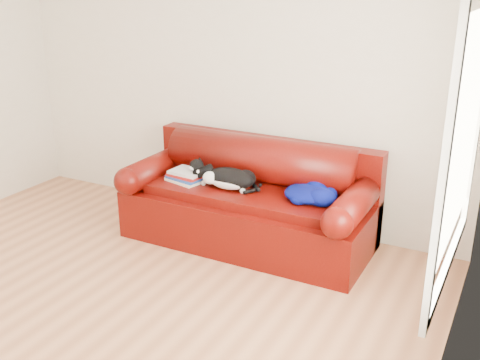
% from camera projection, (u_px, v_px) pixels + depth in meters
% --- Properties ---
extents(ground, '(4.50, 4.50, 0.00)m').
position_uv_depth(ground, '(88.00, 311.00, 3.88)').
color(ground, '#9C613E').
rests_on(ground, ground).
extents(room_shell, '(4.52, 4.02, 2.61)m').
position_uv_depth(room_shell, '(80.00, 70.00, 3.27)').
color(room_shell, beige).
rests_on(room_shell, ground).
extents(sofa_base, '(2.10, 0.90, 0.50)m').
position_uv_depth(sofa_base, '(248.00, 216.00, 4.83)').
color(sofa_base, '#3B0202').
rests_on(sofa_base, ground).
extents(sofa_back, '(2.10, 1.01, 0.88)m').
position_uv_depth(sofa_back, '(261.00, 175.00, 4.93)').
color(sofa_back, '#3B0202').
rests_on(sofa_back, ground).
extents(book_stack, '(0.36, 0.31, 0.10)m').
position_uv_depth(book_stack, '(187.00, 176.00, 4.88)').
color(book_stack, silver).
rests_on(book_stack, sofa_base).
extents(cat, '(0.62, 0.36, 0.22)m').
position_uv_depth(cat, '(229.00, 179.00, 4.70)').
color(cat, black).
rests_on(cat, sofa_base).
extents(blanket, '(0.46, 0.37, 0.14)m').
position_uv_depth(blanket, '(310.00, 193.00, 4.45)').
color(blanket, '#02084B').
rests_on(blanket, sofa_base).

